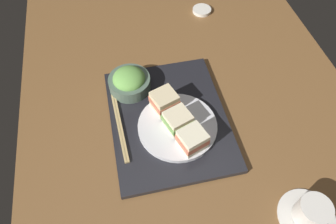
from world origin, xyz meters
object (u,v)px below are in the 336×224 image
(sandwich_far, at_px, (192,139))
(coffee_cup, at_px, (311,213))
(sandwich_plate, at_px, (177,126))
(sandwich_middle, at_px, (178,120))
(chopsticks_pair, at_px, (120,126))
(salad_bowl, at_px, (129,81))
(small_sauce_dish, at_px, (202,10))
(sandwich_near, at_px, (164,101))

(sandwich_far, xyz_separation_m, coffee_cup, (0.23, 0.22, -0.03))
(sandwich_plate, xyz_separation_m, sandwich_middle, (0.00, 0.00, 0.03))
(chopsticks_pair, relative_size, coffee_cup, 1.69)
(sandwich_plate, height_order, salad_bowl, salad_bowl)
(sandwich_plate, bearing_deg, small_sauce_dish, 156.71)
(sandwich_near, bearing_deg, small_sauce_dish, 151.22)
(sandwich_near, bearing_deg, chopsticks_pair, -76.58)
(sandwich_plate, relative_size, coffee_cup, 1.61)
(small_sauce_dish, bearing_deg, sandwich_near, -28.78)
(sandwich_far, distance_m, coffee_cup, 0.32)
(sandwich_far, distance_m, salad_bowl, 0.27)
(sandwich_plate, bearing_deg, coffee_cup, 38.93)
(coffee_cup, distance_m, small_sauce_dish, 0.80)
(sandwich_plate, height_order, coffee_cup, coffee_cup)
(sandwich_middle, bearing_deg, sandwich_plate, -90.00)
(sandwich_near, relative_size, chopsticks_pair, 0.37)
(chopsticks_pair, xyz_separation_m, coffee_cup, (0.34, 0.40, 0.01))
(sandwich_plate, height_order, small_sauce_dish, sandwich_plate)
(sandwich_middle, distance_m, salad_bowl, 0.20)
(sandwich_middle, bearing_deg, small_sauce_dish, 156.71)
(sandwich_far, relative_size, salad_bowl, 0.67)
(sandwich_far, xyz_separation_m, salad_bowl, (-0.24, -0.13, -0.01))
(chopsticks_pair, bearing_deg, small_sauce_dish, 141.36)
(coffee_cup, bearing_deg, sandwich_middle, -141.07)
(sandwich_near, height_order, sandwich_middle, sandwich_near)
(chopsticks_pair, bearing_deg, sandwich_far, 59.75)
(chopsticks_pair, bearing_deg, sandwich_middle, 77.01)
(sandwich_middle, bearing_deg, chopsticks_pair, -102.99)
(sandwich_middle, height_order, small_sauce_dish, sandwich_middle)
(small_sauce_dish, bearing_deg, coffee_cup, 1.97)
(coffee_cup, bearing_deg, chopsticks_pair, -130.17)
(sandwich_middle, distance_m, coffee_cup, 0.39)
(sandwich_middle, bearing_deg, coffee_cup, 38.93)
(sandwich_far, bearing_deg, salad_bowl, -151.61)
(sandwich_middle, xyz_separation_m, coffee_cup, (0.30, 0.24, -0.02))
(salad_bowl, xyz_separation_m, coffee_cup, (0.47, 0.35, -0.02))
(sandwich_plate, xyz_separation_m, small_sauce_dish, (-0.50, 0.22, -0.02))
(sandwich_middle, xyz_separation_m, sandwich_far, (0.07, 0.02, 0.00))
(sandwich_middle, xyz_separation_m, chopsticks_pair, (-0.04, -0.16, -0.03))
(sandwich_far, bearing_deg, sandwich_near, -161.89)
(sandwich_near, relative_size, sandwich_far, 1.01)
(chopsticks_pair, distance_m, small_sauce_dish, 0.59)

